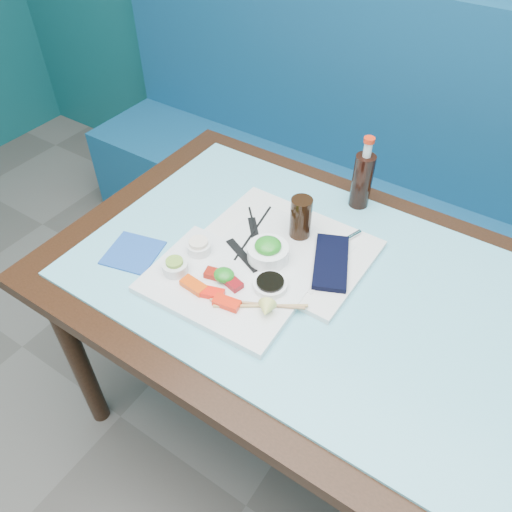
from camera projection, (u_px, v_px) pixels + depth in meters
The scene contains 34 objects.
booth_bench at pixel (408, 219), 2.04m from camera, with size 3.00×0.56×1.17m.
dining_table at pixel (314, 303), 1.33m from camera, with size 1.40×0.90×0.75m.
glass_top at pixel (317, 280), 1.27m from camera, with size 1.22×0.76×0.01m, color #68BDD1.
sashimi_plate at pixel (224, 285), 1.24m from camera, with size 0.38×0.27×0.02m, color white.
salmon_left at pixel (194, 286), 1.22m from camera, with size 0.07×0.03×0.02m, color #ED4609.
salmon_mid at pixel (211, 293), 1.20m from camera, with size 0.06×0.03×0.02m, color #FF180A.
salmon_right at pixel (227, 303), 1.18m from camera, with size 0.06×0.03×0.02m, color red.
tuna_left at pixel (215, 274), 1.25m from camera, with size 0.05×0.03×0.02m, color maroon.
tuna_right at pixel (233, 283), 1.22m from camera, with size 0.05×0.03×0.02m, color maroon.
seaweed_garnish at pixel (224, 275), 1.23m from camera, with size 0.05×0.05×0.03m, color #1E801D.
ramekin_wasabi at pixel (175, 267), 1.26m from camera, with size 0.07×0.07×0.03m, color silver.
wasabi_fill at pixel (174, 262), 1.24m from camera, with size 0.04×0.04×0.01m, color #76A535.
ramekin_ginger at pixel (199, 248), 1.31m from camera, with size 0.06×0.06×0.03m, color white.
ginger_fill at pixel (198, 242), 1.29m from camera, with size 0.05×0.05×0.01m, color #F2DDC7.
soy_dish at pixel (270, 285), 1.22m from camera, with size 0.08×0.08×0.02m, color white.
soy_fill at pixel (270, 282), 1.21m from camera, with size 0.07×0.07×0.01m, color black.
lemon_wedge at pixel (266, 309), 1.15m from camera, with size 0.04×0.04×0.04m, color #DADB68.
chopstick_sleeve at pixel (243, 255), 1.30m from camera, with size 0.14×0.02×0.00m, color black.
wooden_chopstick_a at pixel (257, 304), 1.18m from camera, with size 0.01×0.01×0.23m, color #A4764D.
wooden_chopstick_b at pixel (261, 306), 1.18m from camera, with size 0.01×0.01×0.22m, color tan.
serving_tray at pixel (286, 247), 1.35m from camera, with size 0.44×0.33×0.02m, color white.
paper_placemat at pixel (286, 244), 1.34m from camera, with size 0.31×0.22×0.00m, color silver.
seaweed_bowl at pixel (268, 253), 1.28m from camera, with size 0.11×0.11×0.04m, color white.
seaweed_salad at pixel (268, 246), 1.27m from camera, with size 0.07×0.07×0.03m, color #21861F.
cola_glass at pixel (301, 218), 1.33m from camera, with size 0.06×0.06×0.12m, color black.
navy_pouch at pixel (331, 262), 1.28m from camera, with size 0.09×0.20×0.02m, color black.
fork at pixel (347, 239), 1.35m from camera, with size 0.01×0.01×0.10m, color silver.
black_chopstick_a at pixel (253, 232), 1.37m from camera, with size 0.01×0.01×0.24m, color black.
black_chopstick_b at pixel (256, 233), 1.37m from camera, with size 0.01×0.01×0.23m, color black.
tray_sleeve at pixel (255, 233), 1.37m from camera, with size 0.02×0.13×0.00m, color black.
cola_bottle_body at pixel (362, 181), 1.44m from camera, with size 0.06×0.06×0.17m, color black.
cola_bottle_neck at pixel (368, 149), 1.36m from camera, with size 0.02×0.02×0.04m, color silver.
cola_bottle_cap at pixel (369, 140), 1.34m from camera, with size 0.03×0.03×0.01m, color red.
blue_napkin at pixel (133, 253), 1.34m from camera, with size 0.13×0.13×0.01m, color #1B4798.
Camera 1 is at (0.35, 0.64, 1.68)m, focal length 35.00 mm.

